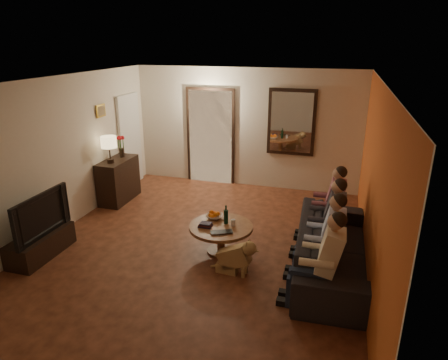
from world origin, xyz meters
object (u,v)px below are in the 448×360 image
(bowl, at_px, (214,216))
(person_d, at_px, (330,207))
(table_lamp, at_px, (109,150))
(person_c, at_px, (328,223))
(tv_stand, at_px, (41,245))
(wine_bottle, at_px, (226,214))
(sofa, at_px, (333,248))
(person_a, at_px, (323,265))
(dog, at_px, (234,256))
(dresser, at_px, (119,180))
(laptop, at_px, (222,234))
(tv, at_px, (36,214))
(person_b, at_px, (326,242))
(coffee_table, at_px, (221,239))

(bowl, bearing_deg, person_d, 19.21)
(table_lamp, relative_size, person_c, 0.45)
(tv_stand, xyz_separation_m, wine_bottle, (2.67, 0.99, 0.42))
(sofa, distance_m, person_a, 0.94)
(dog, xyz_separation_m, bowl, (-0.53, 0.75, 0.20))
(dresser, xyz_separation_m, laptop, (2.72, -1.73, 0.03))
(tv, distance_m, person_a, 4.20)
(dresser, bearing_deg, sofa, -19.40)
(tv, height_order, person_b, person_b)
(dresser, bearing_deg, dog, -33.63)
(bowl, bearing_deg, table_lamp, 157.61)
(tv, height_order, person_d, person_d)
(dog, relative_size, laptop, 1.70)
(table_lamp, height_order, sofa, table_lamp)
(dresser, relative_size, person_b, 0.81)
(dresser, xyz_separation_m, person_c, (4.20, -1.21, 0.17))
(tv, distance_m, wine_bottle, 2.85)
(person_d, relative_size, coffee_table, 1.22)
(table_lamp, bearing_deg, coffee_table, -25.07)
(person_b, bearing_deg, person_c, 90.00)
(person_a, bearing_deg, person_c, 90.00)
(person_b, bearing_deg, sofa, 71.57)
(dresser, relative_size, sofa, 0.39)
(tv, distance_m, person_c, 4.34)
(tv_stand, relative_size, wine_bottle, 3.50)
(tv_stand, height_order, tv, tv)
(tv_stand, relative_size, tv, 0.95)
(tv_stand, bearing_deg, dresser, 90.00)
(person_b, distance_m, coffee_table, 1.66)
(coffee_table, relative_size, bowl, 3.80)
(person_c, height_order, laptop, person_c)
(tv_stand, bearing_deg, table_lamp, 90.00)
(dresser, height_order, person_a, person_a)
(laptop, bearing_deg, person_a, -50.31)
(tv_stand, height_order, person_b, person_b)
(tv, xyz_separation_m, person_b, (4.20, 0.52, -0.09))
(tv_stand, bearing_deg, person_c, 14.92)
(table_lamp, bearing_deg, dresser, 90.00)
(table_lamp, relative_size, person_d, 0.45)
(dresser, height_order, tv_stand, dresser)
(tv, height_order, bowl, tv)
(wine_bottle, bearing_deg, table_lamp, 157.14)
(table_lamp, bearing_deg, person_d, -5.35)
(person_d, bearing_deg, wine_bottle, -154.38)
(dog, bearing_deg, person_d, 52.97)
(sofa, distance_m, dog, 1.41)
(table_lamp, distance_m, person_a, 4.77)
(sofa, relative_size, coffee_table, 2.54)
(dresser, relative_size, tv_stand, 0.90)
(tv, xyz_separation_m, person_c, (4.20, 1.12, -0.09))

